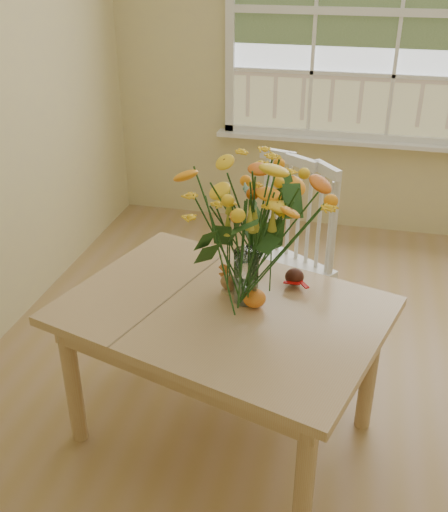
# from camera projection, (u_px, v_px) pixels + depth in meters

# --- Properties ---
(floor) EXTENTS (4.00, 4.50, 0.01)m
(floor) POSITION_uv_depth(u_px,v_px,m) (365.00, 439.00, 2.67)
(floor) COLOR tan
(floor) RESTS_ON ground
(wall_back) EXTENTS (4.00, 0.02, 2.70)m
(wall_back) POSITION_uv_depth(u_px,v_px,m) (398.00, 44.00, 3.96)
(wall_back) COLOR beige
(wall_back) RESTS_ON floor
(window) EXTENTS (2.42, 0.12, 1.74)m
(window) POSITION_uv_depth(u_px,v_px,m) (402.00, 15.00, 3.85)
(window) COLOR silver
(window) RESTS_ON wall_back
(dining_table) EXTENTS (1.44, 1.21, 0.67)m
(dining_table) POSITION_uv_depth(u_px,v_px,m) (223.00, 325.00, 2.44)
(dining_table) COLOR tan
(dining_table) RESTS_ON floor
(windsor_chair) EXTENTS (0.65, 0.64, 1.03)m
(windsor_chair) POSITION_uv_depth(u_px,v_px,m) (283.00, 254.00, 2.99)
(windsor_chair) COLOR white
(windsor_chair) RESTS_ON floor
(flower_vase) EXTENTS (0.47, 0.47, 0.56)m
(flower_vase) POSITION_uv_depth(u_px,v_px,m) (247.00, 225.00, 2.28)
(flower_vase) COLOR white
(flower_vase) RESTS_ON dining_table
(pumpkin) EXTENTS (0.09, 0.09, 0.07)m
(pumpkin) POSITION_uv_depth(u_px,v_px,m) (254.00, 299.00, 2.38)
(pumpkin) COLOR orange
(pumpkin) RESTS_ON dining_table
(turkey_figurine) EXTENTS (0.10, 0.09, 0.10)m
(turkey_figurine) POSITION_uv_depth(u_px,v_px,m) (229.00, 283.00, 2.48)
(turkey_figurine) COLOR #CCB78C
(turkey_figurine) RESTS_ON dining_table
(dark_gourd) EXTENTS (0.13, 0.12, 0.07)m
(dark_gourd) POSITION_uv_depth(u_px,v_px,m) (294.00, 278.00, 2.53)
(dark_gourd) COLOR #38160F
(dark_gourd) RESTS_ON dining_table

